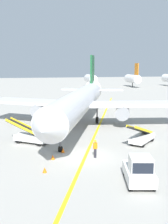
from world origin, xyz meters
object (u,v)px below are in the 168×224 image
at_px(pushback_tug, 139,171).
at_px(belt_loader_forward_hold, 142,137).
at_px(ground_crew_marshaller, 95,148).
at_px(safety_cone_nose_right, 63,150).
at_px(safety_cone_wingtip_right, 45,170).
at_px(belt_loader_aft_hold, 31,136).
at_px(safety_cone_wingtip_left, 53,157).
at_px(airliner, 80,101).

bearing_deg(pushback_tug, belt_loader_forward_hold, 65.98).
bearing_deg(ground_crew_marshaller, pushback_tug, -73.61).
bearing_deg(safety_cone_nose_right, safety_cone_wingtip_right, -113.43).
xyz_separation_m(belt_loader_aft_hold, safety_cone_wingtip_left, (1.92, -5.68, -0.56)).
bearing_deg(safety_cone_wingtip_right, belt_loader_aft_hold, 96.84).
distance_m(belt_loader_forward_hold, safety_cone_nose_right, 8.88).
distance_m(ground_crew_marshaller, safety_cone_wingtip_left, 3.96).
height_order(ground_crew_marshaller, safety_cone_wingtip_right, ground_crew_marshaller).
height_order(belt_loader_forward_hold, safety_cone_nose_right, belt_loader_forward_hold).
bearing_deg(pushback_tug, safety_cone_wingtip_right, 152.54).
height_order(pushback_tug, safety_cone_wingtip_right, pushback_tug).
bearing_deg(airliner, belt_loader_aft_hold, -132.11).
bearing_deg(safety_cone_wingtip_right, ground_crew_marshaller, 29.07).
height_order(pushback_tug, safety_cone_nose_right, pushback_tug).
distance_m(belt_loader_forward_hold, belt_loader_aft_hold, 12.08).
xyz_separation_m(belt_loader_forward_hold, safety_cone_wingtip_right, (-10.79, -6.06, -0.56)).
relative_size(safety_cone_nose_right, safety_cone_wingtip_left, 1.00).
bearing_deg(safety_cone_wingtip_right, pushback_tug, -27.46).
bearing_deg(safety_cone_nose_right, airliner, 71.48).
distance_m(belt_loader_forward_hold, safety_cone_wingtip_right, 12.38).
height_order(pushback_tug, ground_crew_marshaller, pushback_tug).
xyz_separation_m(belt_loader_forward_hold, safety_cone_nose_right, (-8.76, -1.37, -0.56)).
distance_m(pushback_tug, safety_cone_wingtip_left, 8.52).
height_order(ground_crew_marshaller, safety_cone_nose_right, ground_crew_marshaller).
xyz_separation_m(pushback_tug, belt_loader_aft_hold, (-7.59, 11.99, -0.22)).
bearing_deg(pushback_tug, safety_cone_nose_right, 119.24).
bearing_deg(belt_loader_aft_hold, safety_cone_wingtip_right, -83.16).
xyz_separation_m(pushback_tug, safety_cone_wingtip_right, (-6.56, 3.41, -0.77)).
xyz_separation_m(airliner, belt_loader_forward_hold, (4.88, -10.19, -2.64)).
relative_size(belt_loader_forward_hold, ground_crew_marshaller, 2.61).
bearing_deg(belt_loader_forward_hold, belt_loader_aft_hold, 167.96).
bearing_deg(pushback_tug, airliner, 91.92).
bearing_deg(safety_cone_wingtip_left, safety_cone_wingtip_right, -107.12).
xyz_separation_m(ground_crew_marshaller, safety_cone_wingtip_left, (-3.89, 0.24, -0.69)).
bearing_deg(belt_loader_aft_hold, ground_crew_marshaller, -45.55).
xyz_separation_m(airliner, safety_cone_nose_right, (-3.87, -11.56, -3.20)).
bearing_deg(airliner, belt_loader_forward_hold, -64.42).
relative_size(ground_crew_marshaller, safety_cone_wingtip_right, 3.86).
distance_m(airliner, belt_loader_aft_hold, 10.67).
bearing_deg(belt_loader_aft_hold, pushback_tug, -57.65).
height_order(airliner, safety_cone_wingtip_left, airliner).
bearing_deg(safety_cone_nose_right, belt_loader_aft_hold, 128.17).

